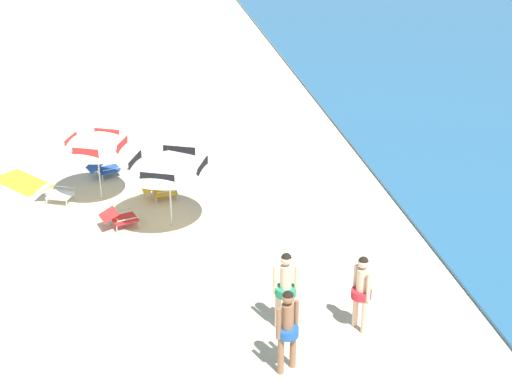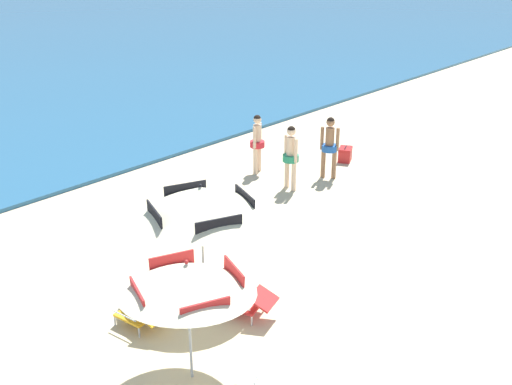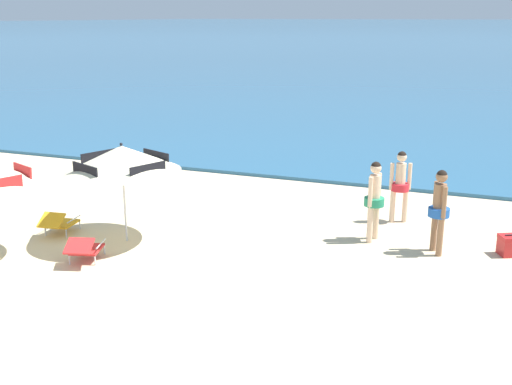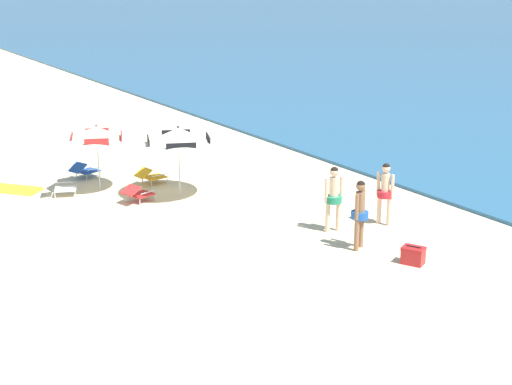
# 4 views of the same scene
# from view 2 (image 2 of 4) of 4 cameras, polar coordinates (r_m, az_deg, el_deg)

# --- Properties ---
(ground_plane) EXTENTS (800.00, 800.00, 0.00)m
(ground_plane) POSITION_cam_2_polar(r_m,az_deg,el_deg) (12.37, 19.95, -7.89)
(ground_plane) COLOR beige
(beach_umbrella_striped_main) EXTENTS (2.66, 2.65, 2.00)m
(beach_umbrella_striped_main) POSITION_cam_2_polar(r_m,az_deg,el_deg) (8.55, -6.43, -7.91)
(beach_umbrella_striped_main) COLOR silver
(beach_umbrella_striped_main) RESTS_ON ground
(beach_umbrella_striped_second) EXTENTS (3.07, 3.06, 2.07)m
(beach_umbrella_striped_second) POSITION_cam_2_polar(r_m,az_deg,el_deg) (10.75, -5.16, -0.81)
(beach_umbrella_striped_second) COLOR silver
(beach_umbrella_striped_second) RESTS_ON ground
(lounge_chair_under_umbrella) EXTENTS (0.65, 0.95, 0.52)m
(lounge_chair_under_umbrella) POSITION_cam_2_polar(r_m,az_deg,el_deg) (10.48, -10.50, -11.00)
(lounge_chair_under_umbrella) COLOR gold
(lounge_chair_under_umbrella) RESTS_ON ground
(lounge_chair_facing_sea) EXTENTS (0.76, 0.99, 0.51)m
(lounge_chair_facing_sea) POSITION_cam_2_polar(r_m,az_deg,el_deg) (10.58, -0.56, -10.17)
(lounge_chair_facing_sea) COLOR red
(lounge_chair_facing_sea) RESTS_ON ground
(person_standing_near_shore) EXTENTS (0.46, 0.40, 1.63)m
(person_standing_near_shore) POSITION_cam_2_polar(r_m,az_deg,el_deg) (16.55, 0.12, 4.95)
(person_standing_near_shore) COLOR beige
(person_standing_near_shore) RESTS_ON ground
(person_standing_beside) EXTENTS (0.41, 0.49, 1.68)m
(person_standing_beside) POSITION_cam_2_polar(r_m,az_deg,el_deg) (15.43, 3.26, 3.68)
(person_standing_beside) COLOR beige
(person_standing_beside) RESTS_ON ground
(person_wading_in) EXTENTS (0.41, 0.45, 1.68)m
(person_wading_in) POSITION_cam_2_polar(r_m,az_deg,el_deg) (16.27, 6.87, 4.58)
(person_wading_in) COLOR #8C6042
(person_wading_in) RESTS_ON ground
(cooler_box) EXTENTS (0.60, 0.53, 0.43)m
(cooler_box) POSITION_cam_2_polar(r_m,az_deg,el_deg) (17.83, 8.31, 3.54)
(cooler_box) COLOR red
(cooler_box) RESTS_ON ground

